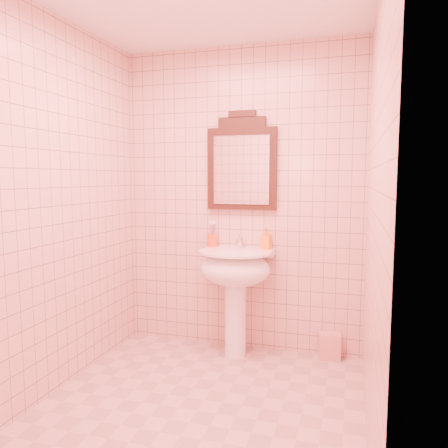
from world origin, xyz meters
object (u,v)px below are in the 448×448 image
(pedestal_sink, at_px, (235,276))
(mirror, at_px, (242,164))
(towel, at_px, (329,346))
(toothbrush_cup, at_px, (212,240))
(soap_dispenser, at_px, (266,239))

(pedestal_sink, relative_size, mirror, 1.08)
(pedestal_sink, height_order, towel, pedestal_sink)
(mirror, height_order, toothbrush_cup, mirror)
(mirror, bearing_deg, towel, -2.53)
(towel, bearing_deg, pedestal_sink, -167.05)
(pedestal_sink, height_order, mirror, mirror)
(soap_dispenser, xyz_separation_m, towel, (0.52, 0.01, -0.85))
(toothbrush_cup, bearing_deg, mirror, 10.49)
(toothbrush_cup, relative_size, towel, 0.94)
(pedestal_sink, relative_size, toothbrush_cup, 4.51)
(mirror, xyz_separation_m, soap_dispenser, (0.22, -0.05, -0.60))
(mirror, distance_m, soap_dispenser, 0.64)
(toothbrush_cup, height_order, towel, toothbrush_cup)
(soap_dispenser, bearing_deg, towel, 10.37)
(pedestal_sink, height_order, toothbrush_cup, toothbrush_cup)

